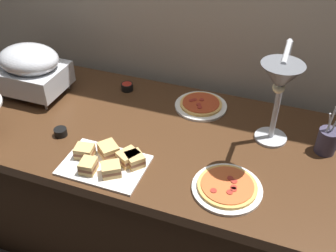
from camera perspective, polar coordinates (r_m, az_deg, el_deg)
The scene contains 10 objects.
ground_plane at distance 2.33m, azimuth -2.82°, elevation -15.51°, with size 8.00×8.00×0.00m, color #38332D.
buffet_table at distance 2.03m, azimuth -3.14°, elevation -8.90°, with size 1.90×0.84×0.76m.
chafing_dish at distance 2.07m, azimuth -19.34°, elevation 7.97°, with size 0.32×0.26×0.26m.
heat_lamp at distance 1.45m, azimuth 15.93°, elevation 5.82°, with size 0.15×0.34×0.47m.
pizza_plate_front at distance 1.51m, azimuth 8.59°, elevation -8.80°, with size 0.27×0.27×0.03m.
pizza_plate_center at distance 1.93m, azimuth 4.80°, elevation 3.07°, with size 0.26×0.26×0.03m.
sandwich_platter at distance 1.60m, azimuth -8.69°, elevation -5.02°, with size 0.34×0.23×0.06m.
sauce_cup_near at distance 1.80m, azimuth -15.36°, elevation -0.82°, with size 0.06×0.06×0.03m.
sauce_cup_far at distance 2.06m, azimuth -5.98°, elevation 5.73°, with size 0.06×0.06×0.04m.
utensil_holder at distance 1.75m, azimuth 22.12°, elevation -1.99°, with size 0.08×0.08×0.22m.
Camera 1 is at (0.59, -1.29, 1.84)m, focal length 41.91 mm.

